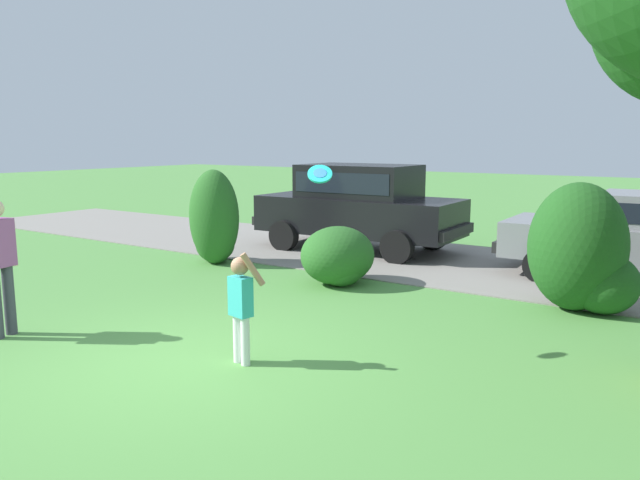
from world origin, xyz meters
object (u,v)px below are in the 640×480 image
Objects in this scene: parked_sedan at (639,234)px; parked_suv at (359,203)px; frisbee at (320,174)px; child_thrower at (241,301)px.

parked_sedan is 0.94× the size of parked_suv.
parked_suv is 14.56× the size of frisbee.
child_thrower is at bearing -114.06° from parked_sedan.
parked_suv reaches higher than child_thrower.
frisbee is (-2.59, -6.09, 1.24)m from parked_sedan.
parked_sedan is 7.56m from child_thrower.
frisbee is at bearing -63.45° from parked_suv.
parked_sedan is at bearing 65.94° from child_thrower.
parked_suv is at bearing 110.20° from child_thrower.
frisbee is at bearing 58.79° from child_thrower.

